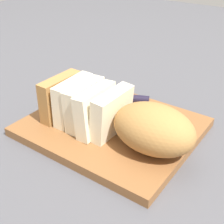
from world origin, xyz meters
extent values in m
plane|color=#4C4C51|center=(0.00, 0.00, 0.00)|extent=(3.00, 3.00, 0.00)
cube|color=brown|center=(0.00, 0.00, 0.01)|extent=(0.37, 0.32, 0.02)
ellipsoid|color=#A8753D|center=(-0.12, 0.03, 0.07)|extent=(0.17, 0.12, 0.10)
cube|color=beige|center=(-0.02, 0.03, 0.07)|extent=(0.04, 0.11, 0.10)
cube|color=beige|center=(0.01, 0.04, 0.07)|extent=(0.04, 0.12, 0.10)
cube|color=beige|center=(0.05, 0.03, 0.07)|extent=(0.04, 0.12, 0.10)
cube|color=beige|center=(0.08, 0.03, 0.07)|extent=(0.04, 0.12, 0.10)
cube|color=#A8753D|center=(0.12, 0.04, 0.07)|extent=(0.03, 0.11, 0.10)
cube|color=silver|center=(0.12, -0.07, 0.02)|extent=(0.19, 0.10, 0.00)
cylinder|color=black|center=(0.00, -0.12, 0.03)|extent=(0.06, 0.04, 0.02)
cube|color=silver|center=(0.03, -0.11, 0.03)|extent=(0.03, 0.03, 0.02)
sphere|color=#A8753D|center=(0.01, -0.06, 0.02)|extent=(0.01, 0.01, 0.01)
sphere|color=#A8753D|center=(0.05, 0.00, 0.02)|extent=(0.00, 0.00, 0.00)
sphere|color=#A8753D|center=(0.06, 0.01, 0.02)|extent=(0.00, 0.00, 0.00)
sphere|color=#A8753D|center=(-0.01, 0.06, 0.02)|extent=(0.01, 0.01, 0.01)
camera|label=1|loc=(-0.35, 0.49, 0.40)|focal=49.21mm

